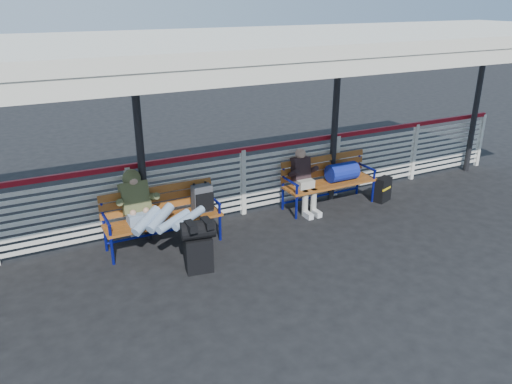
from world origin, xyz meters
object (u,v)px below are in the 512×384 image
traveler_man (159,214)px  companion_person (304,180)px  suitcase_side (383,189)px  luggage_stack (198,244)px  bench_left (172,208)px  bench_right (335,174)px

traveler_man → companion_person: bearing=9.1°
traveler_man → suitcase_side: traveler_man is taller
luggage_stack → suitcase_side: size_ratio=1.68×
traveler_man → companion_person: traveler_man is taller
bench_left → bench_right: 3.16m
companion_person → suitcase_side: bearing=-10.5°
bench_right → companion_person: (-0.67, -0.01, 0.00)m
bench_right → suitcase_side: 1.04m
traveler_man → suitcase_side: size_ratio=3.51×
suitcase_side → bench_right: bearing=141.9°
luggage_stack → companion_person: size_ratio=0.68×
bench_right → suitcase_side: (0.93, -0.31, -0.36)m
luggage_stack → bench_right: size_ratio=0.43×
companion_person → traveler_man: bearing=-170.9°
bench_right → traveler_man: size_ratio=1.10×
companion_person → suitcase_side: (1.60, -0.30, -0.36)m
bench_left → suitcase_side: bench_left is taller
traveler_man → companion_person: size_ratio=1.43×
luggage_stack → bench_left: (-0.02, 1.03, 0.16)m
bench_left → bench_right: (3.16, 0.11, 0.01)m
luggage_stack → bench_right: bench_right is taller
traveler_man → suitcase_side: bearing=2.0°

